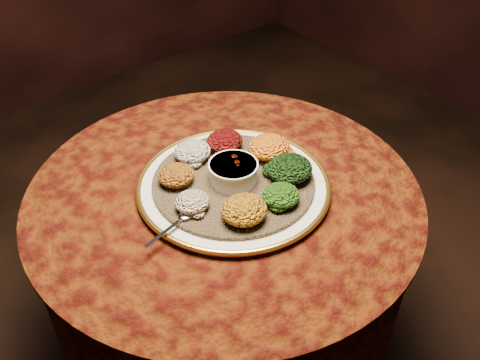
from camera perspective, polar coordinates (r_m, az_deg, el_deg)
table at (r=1.42m, az=-1.60°, el=-6.58°), size 0.96×0.96×0.73m
platter at (r=1.29m, az=-0.70°, el=-0.58°), size 0.59×0.59×0.02m
injera at (r=1.28m, az=-0.71°, el=-0.21°), size 0.43×0.43×0.01m
stew_bowl at (r=1.26m, az=-0.72°, el=0.98°), size 0.12×0.12×0.05m
spoon at (r=1.18m, az=-6.12°, el=-4.04°), size 0.14×0.05×0.01m
portion_ayib at (r=1.34m, az=-5.09°, el=3.05°), size 0.09×0.09×0.04m
portion_kitfo at (r=1.38m, az=-1.64°, el=4.19°), size 0.10×0.09×0.05m
portion_tikil at (r=1.35m, az=3.12°, el=3.52°), size 0.11×0.10×0.05m
portion_gomen at (r=1.28m, az=5.32°, el=1.22°), size 0.11×0.11×0.05m
portion_mixveg at (r=1.21m, az=4.40°, el=-1.65°), size 0.09×0.08×0.04m
portion_kik at (r=1.16m, az=0.45°, el=-3.18°), size 0.10×0.10×0.05m
portion_timatim at (r=1.20m, az=-5.10°, el=-2.33°), size 0.08×0.08×0.04m
portion_shiro at (r=1.27m, az=-6.80°, el=0.51°), size 0.09×0.08×0.04m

